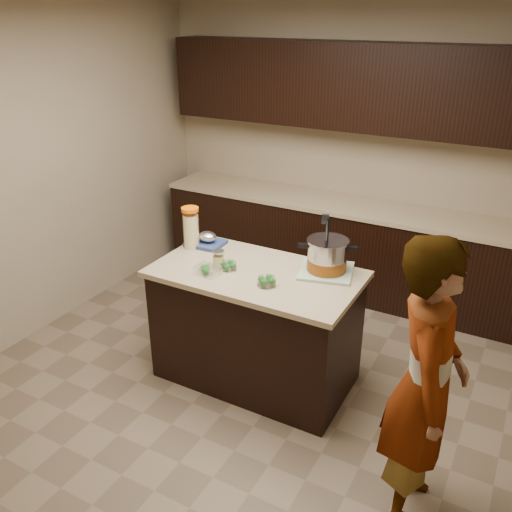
{
  "coord_description": "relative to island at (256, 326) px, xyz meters",
  "views": [
    {
      "loc": [
        1.64,
        -2.99,
        2.59
      ],
      "look_at": [
        0.0,
        0.0,
        1.02
      ],
      "focal_mm": 38.0,
      "sensor_mm": 36.0,
      "label": 1
    }
  ],
  "objects": [
    {
      "name": "broccoli_tub_left",
      "position": [
        -0.19,
        -0.06,
        0.47
      ],
      "size": [
        0.13,
        0.13,
        0.06
      ],
      "rotation": [
        0.0,
        0.0,
        -0.15
      ],
      "color": "silver",
      "rests_on": "island"
    },
    {
      "name": "blue_tray",
      "position": [
        -0.56,
        0.22,
        0.48
      ],
      "size": [
        0.29,
        0.24,
        0.11
      ],
      "rotation": [
        0.0,
        0.0,
        0.06
      ],
      "color": "navy",
      "rests_on": "island"
    },
    {
      "name": "room_shell",
      "position": [
        0.0,
        0.0,
        1.26
      ],
      "size": [
        4.04,
        4.04,
        2.72
      ],
      "color": "tan",
      "rests_on": "ground"
    },
    {
      "name": "dish_towel",
      "position": [
        0.44,
        0.22,
        0.46
      ],
      "size": [
        0.44,
        0.44,
        0.02
      ],
      "primitive_type": "cube",
      "rotation": [
        0.0,
        0.0,
        0.25
      ],
      "color": "#658B5E",
      "rests_on": "island"
    },
    {
      "name": "broccoli_tub_right",
      "position": [
        0.16,
        -0.15,
        0.48
      ],
      "size": [
        0.16,
        0.16,
        0.06
      ],
      "rotation": [
        0.0,
        0.0,
        -0.28
      ],
      "color": "silver",
      "rests_on": "island"
    },
    {
      "name": "back_cabinets",
      "position": [
        0.0,
        1.74,
        0.49
      ],
      "size": [
        3.6,
        0.63,
        2.33
      ],
      "color": "black",
      "rests_on": "ground"
    },
    {
      "name": "mason_jar",
      "position": [
        -0.26,
        -0.08,
        0.51
      ],
      "size": [
        0.11,
        0.11,
        0.14
      ],
      "rotation": [
        0.0,
        0.0,
        -0.36
      ],
      "color": "#DFCD88",
      "rests_on": "island"
    },
    {
      "name": "ground_plane",
      "position": [
        0.0,
        0.0,
        -0.45
      ],
      "size": [
        4.0,
        4.0,
        0.0
      ],
      "primitive_type": "plane",
      "color": "brown",
      "rests_on": "ground"
    },
    {
      "name": "stock_pot",
      "position": [
        0.44,
        0.22,
        0.56
      ],
      "size": [
        0.39,
        0.37,
        0.41
      ],
      "rotation": [
        0.0,
        0.0,
        0.35
      ],
      "color": "#B7B7BC",
      "rests_on": "dish_towel"
    },
    {
      "name": "person",
      "position": [
        1.32,
        -0.63,
        0.38
      ],
      "size": [
        0.52,
        0.68,
        1.67
      ],
      "primitive_type": "imported",
      "rotation": [
        0.0,
        0.0,
        1.78
      ],
      "color": "gray",
      "rests_on": "ground"
    },
    {
      "name": "broccoli_tub_rect",
      "position": [
        -0.28,
        -0.2,
        0.47
      ],
      "size": [
        0.18,
        0.14,
        0.06
      ],
      "rotation": [
        0.0,
        0.0,
        -0.12
      ],
      "color": "silver",
      "rests_on": "island"
    },
    {
      "name": "lemonade_pitcher",
      "position": [
        -0.64,
        0.14,
        0.6
      ],
      "size": [
        0.14,
        0.14,
        0.32
      ],
      "rotation": [
        0.0,
        0.0,
        -0.07
      ],
      "color": "#DFCD88",
      "rests_on": "island"
    },
    {
      "name": "island",
      "position": [
        0.0,
        0.0,
        0.0
      ],
      "size": [
        1.46,
        0.81,
        0.9
      ],
      "color": "black",
      "rests_on": "ground"
    }
  ]
}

